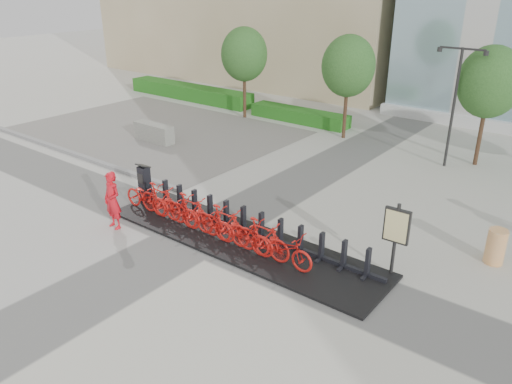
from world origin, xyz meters
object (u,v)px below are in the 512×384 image
Objects in this scene: kiosk at (145,183)px; jersey_barrier at (154,133)px; worker_red at (112,200)px; construction_barrel at (496,246)px; map_sign at (396,229)px; bike_0 at (146,197)px.

kiosk is 7.48m from jersey_barrier.
construction_barrel is at bearing 29.59° from worker_red.
map_sign is at bearing -130.13° from construction_barrel.
construction_barrel is at bearing 47.80° from map_sign.
map_sign is (-2.04, -2.42, 0.91)m from construction_barrel.
worker_red reaches higher than bike_0.
worker_red is at bearing -69.78° from kiosk.
worker_red is 8.83m from map_sign.
construction_barrel is at bearing -5.98° from jersey_barrier.
worker_red is 0.83× the size of jersey_barrier.
bike_0 is 8.54m from map_sign.
jersey_barrier is (-16.46, 1.78, -0.07)m from construction_barrel.
worker_red is (0.68, -1.90, 0.19)m from kiosk.
kiosk is at bearing -43.57° from jersey_barrier.
map_sign is (8.34, 2.86, 0.47)m from worker_red.
bike_0 is 1.03× the size of worker_red.
map_sign is at bearing 6.48° from kiosk.
worker_red is 0.89× the size of map_sign.
bike_0 is 1.89× the size of construction_barrel.
jersey_barrier is 1.08× the size of map_sign.
bike_0 is at bearing -37.65° from kiosk.
map_sign is (14.42, -4.20, 0.98)m from jersey_barrier.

